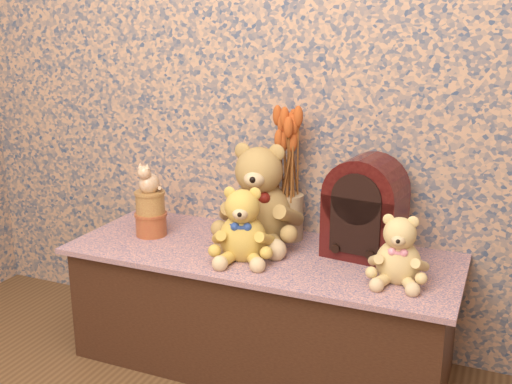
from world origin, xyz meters
TOP-DOWN VIEW (x-y plane):
  - display_shelf at (0.00, 1.23)m, footprint 1.44×0.57m
  - teddy_large at (-0.05, 1.33)m, footprint 0.39×0.44m
  - teddy_medium at (-0.03, 1.14)m, footprint 0.29×0.32m
  - teddy_small at (0.51, 1.16)m, footprint 0.21×0.25m
  - cathedral_radio at (0.35, 1.34)m, footprint 0.29×0.22m
  - ceramic_vase at (0.05, 1.40)m, footprint 0.11×0.11m
  - dried_stalks at (0.05, 1.40)m, footprint 0.22×0.22m
  - biscuit_tin_lower at (-0.47, 1.22)m, footprint 0.15×0.15m
  - biscuit_tin_upper at (-0.47, 1.22)m, footprint 0.15×0.15m
  - cat_figurine at (-0.47, 1.22)m, footprint 0.09×0.10m

SIDE VIEW (x-z plane):
  - display_shelf at x=0.00m, z-range 0.00..0.46m
  - biscuit_tin_lower at x=-0.47m, z-range 0.46..0.55m
  - ceramic_vase at x=0.05m, z-range 0.46..0.64m
  - teddy_small at x=0.51m, z-range 0.46..0.70m
  - biscuit_tin_upper at x=-0.47m, z-range 0.55..0.63m
  - teddy_medium at x=-0.03m, z-range 0.46..0.74m
  - cathedral_radio at x=0.35m, z-range 0.46..0.82m
  - teddy_large at x=-0.05m, z-range 0.46..0.87m
  - cat_figurine at x=-0.47m, z-range 0.63..0.76m
  - dried_stalks at x=0.05m, z-range 0.64..1.04m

